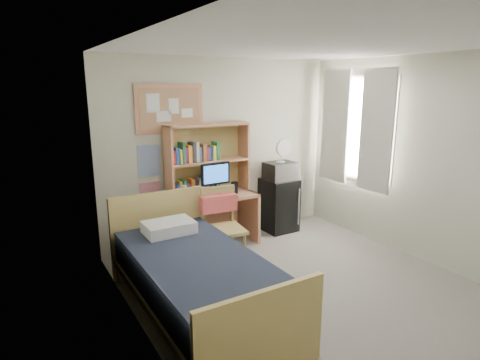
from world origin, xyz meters
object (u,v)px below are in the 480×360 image
bulletin_board (170,109)px  microwave (280,171)px  bed (198,285)px  desk_chair (224,229)px  speaker_left (196,194)px  speaker_right (234,188)px  desk (214,221)px  monitor (216,181)px  desk_fan (281,152)px  mini_fridge (279,205)px

bulletin_board → microwave: bulletin_board is taller
bed → microwave: (2.08, 1.49, 0.65)m
desk_chair → microwave: bearing=35.0°
bulletin_board → bed: bearing=-104.4°
desk_chair → bulletin_board: bearing=111.9°
bulletin_board → desk_chair: size_ratio=0.93×
speaker_left → speaker_right: bearing=-0.0°
desk → microwave: 1.30m
monitor → desk_fan: (1.16, 0.09, 0.28)m
bulletin_board → bed: 2.43m
desk → microwave: (1.16, 0.03, 0.58)m
microwave → speaker_right: bearing=-174.6°
desk → monitor: monitor is taller
bulletin_board → speaker_left: (0.18, -0.36, -1.11)m
mini_fridge → microwave: 0.54m
speaker_right → monitor: bearing=180.0°
speaker_right → mini_fridge: bearing=6.3°
bed → desk_fan: (2.08, 1.49, 0.94)m
desk → speaker_left: size_ratio=7.57×
mini_fridge → microwave: bearing=-90.0°
mini_fridge → speaker_left: bearing=-175.9°
bulletin_board → desk_fan: (1.63, -0.26, -0.68)m
bed → microwave: 2.64m
speaker_left → bed: bearing=-115.2°
desk → desk_chair: (-0.21, -0.69, 0.14)m
desk_fan → monitor: bearing=-175.9°
bulletin_board → monitor: bearing=-37.0°
bulletin_board → mini_fridge: 2.24m
desk_chair → bed: size_ratio=0.46×
bed → speaker_right: 1.93m
bulletin_board → speaker_right: (0.78, -0.35, -1.10)m
speaker_left → desk_fan: bearing=2.9°
bulletin_board → microwave: (1.63, -0.26, -0.97)m
speaker_left → desk: bearing=11.3°
mini_fridge → monitor: size_ratio=1.82×
speaker_left → microwave: bearing=2.9°
desk → mini_fridge: mini_fridge is taller
monitor → speaker_left: monitor is taller
desk → desk_chair: size_ratio=1.17×
bulletin_board → speaker_left: bulletin_board is taller
speaker_left → monitor: bearing=-0.0°
monitor → desk_fan: desk_fan is taller
monitor → bulletin_board: bearing=142.1°
speaker_right → bulletin_board: bearing=154.6°
bed → monitor: size_ratio=4.90×
desk → speaker_left: bearing=-168.7°
speaker_left → desk_chair: bearing=-83.2°
desk_chair → desk_fan: 1.72m
mini_fridge → bed: bearing=-144.6°
speaker_left → speaker_right: 0.60m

